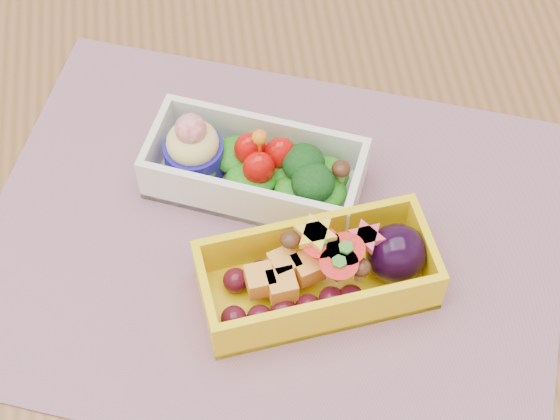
{
  "coord_description": "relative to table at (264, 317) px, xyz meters",
  "views": [
    {
      "loc": [
        -0.03,
        -0.37,
        1.37
      ],
      "look_at": [
        0.02,
        0.02,
        0.79
      ],
      "focal_mm": 58.59,
      "sensor_mm": 36.0,
      "label": 1
    }
  ],
  "objects": [
    {
      "name": "placemat",
      "position": [
        0.01,
        0.01,
        0.1
      ],
      "size": [
        0.55,
        0.49,
        0.0
      ],
      "primitive_type": "cube",
      "rotation": [
        0.0,
        0.0,
        -0.36
      ],
      "color": "#A06E8C",
      "rests_on": "table"
    },
    {
      "name": "table",
      "position": [
        0.0,
        0.0,
        0.0
      ],
      "size": [
        1.2,
        0.8,
        0.75
      ],
      "color": "brown",
      "rests_on": "ground"
    },
    {
      "name": "bento_white",
      "position": [
        0.0,
        0.07,
        0.13
      ],
      "size": [
        0.19,
        0.14,
        0.07
      ],
      "rotation": [
        0.0,
        0.0,
        -0.4
      ],
      "color": "white",
      "rests_on": "placemat"
    },
    {
      "name": "bento_yellow",
      "position": [
        0.04,
        -0.03,
        0.13
      ],
      "size": [
        0.18,
        0.1,
        0.06
      ],
      "rotation": [
        0.0,
        0.0,
        0.12
      ],
      "color": "yellow",
      "rests_on": "placemat"
    }
  ]
}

